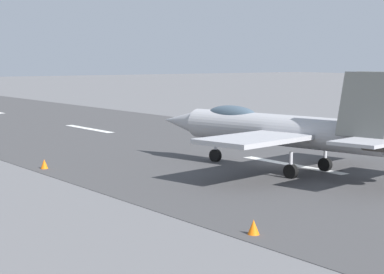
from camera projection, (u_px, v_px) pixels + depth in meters
ground_plane at (290, 165)px, 39.55m from camera, size 400.00×400.00×0.00m
runway_strip at (290, 165)px, 39.54m from camera, size 240.00×26.00×0.02m
fighter_jet at (283, 129)px, 37.02m from camera, size 17.48×13.38×5.53m
crew_person at (235, 126)px, 54.15m from camera, size 0.42×0.66×1.66m
marker_cone_near at (254, 227)px, 23.79m from camera, size 0.44×0.44×0.55m
marker_cone_mid at (44, 164)px, 38.04m from camera, size 0.44×0.44×0.55m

